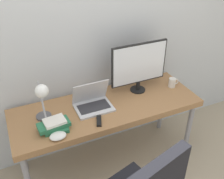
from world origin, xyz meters
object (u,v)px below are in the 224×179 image
(monitor, at_px, (139,65))
(mug, at_px, (172,82))
(desk_lamp, at_px, (42,97))
(book_stack, at_px, (55,125))
(game_controller, at_px, (58,136))
(laptop, at_px, (93,102))

(monitor, bearing_deg, mug, -13.60)
(monitor, distance_m, desk_lamp, 0.97)
(book_stack, height_order, game_controller, book_stack)
(book_stack, distance_m, game_controller, 0.12)
(monitor, xyz_separation_m, mug, (0.35, -0.09, -0.23))
(desk_lamp, distance_m, mug, 1.33)
(monitor, distance_m, game_controller, 1.01)
(monitor, xyz_separation_m, game_controller, (-0.90, -0.36, -0.26))
(desk_lamp, height_order, game_controller, desk_lamp)
(desk_lamp, xyz_separation_m, mug, (1.31, 0.09, -0.24))
(monitor, bearing_deg, laptop, -170.71)
(book_stack, height_order, mug, mug)
(monitor, height_order, book_stack, monitor)
(monitor, height_order, desk_lamp, monitor)
(game_controller, bearing_deg, book_stack, 86.46)
(desk_lamp, bearing_deg, book_stack, -50.63)
(laptop, relative_size, monitor, 0.58)
(desk_lamp, height_order, book_stack, desk_lamp)
(monitor, relative_size, desk_lamp, 1.38)
(desk_lamp, xyz_separation_m, game_controller, (0.05, -0.18, -0.26))
(game_controller, bearing_deg, desk_lamp, 104.35)
(book_stack, distance_m, mug, 1.26)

